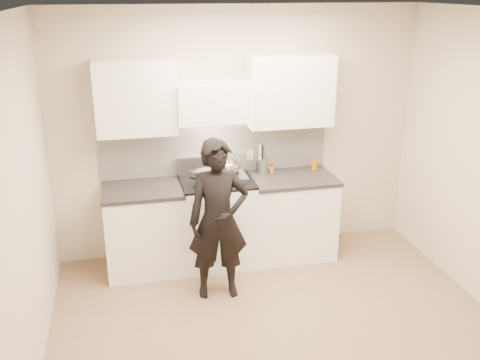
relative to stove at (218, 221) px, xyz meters
name	(u,v)px	position (x,y,z in m)	size (l,w,h in m)	color
ground_plane	(281,332)	(0.30, -1.42, -0.47)	(4.00, 4.00, 0.00)	#82694C
room_shell	(267,147)	(0.24, -1.05, 1.12)	(4.04, 3.54, 2.70)	#C1B59F
stove	(218,221)	(0.00, 0.00, 0.00)	(0.76, 0.65, 0.96)	white
counter_right	(291,215)	(0.83, 0.00, -0.01)	(0.92, 0.67, 0.92)	white
counter_left	(145,229)	(-0.78, 0.00, -0.01)	(0.82, 0.67, 0.92)	white
wok	(225,165)	(0.11, 0.14, 0.58)	(0.37, 0.45, 0.30)	silver
stock_pot	(207,178)	(-0.13, -0.14, 0.56)	(0.30, 0.29, 0.15)	silver
utensil_crock	(261,165)	(0.53, 0.16, 0.55)	(0.13, 0.13, 0.34)	#AAAAB0
spice_jar	(272,168)	(0.65, 0.19, 0.50)	(0.04, 0.04, 0.10)	orange
oil_glass	(314,164)	(1.15, 0.18, 0.50)	(0.07, 0.07, 0.12)	#B06608
person	(218,220)	(-0.11, -0.67, 0.31)	(0.58, 0.38, 1.57)	black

